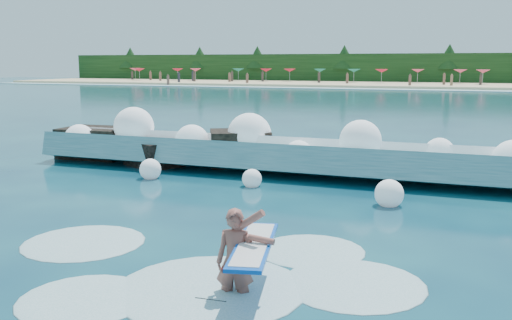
% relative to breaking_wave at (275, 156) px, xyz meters
% --- Properties ---
extents(ground, '(200.00, 200.00, 0.00)m').
position_rel_breaking_wave_xyz_m(ground, '(-0.33, -6.69, -0.50)').
color(ground, '#082B42').
rests_on(ground, ground).
extents(beach, '(140.00, 20.00, 0.40)m').
position_rel_breaking_wave_xyz_m(beach, '(-0.33, 71.31, -0.30)').
color(beach, tan).
rests_on(beach, ground).
extents(wet_band, '(140.00, 5.00, 0.08)m').
position_rel_breaking_wave_xyz_m(wet_band, '(-0.33, 60.31, -0.46)').
color(wet_band, silver).
rests_on(wet_band, ground).
extents(treeline, '(140.00, 4.00, 5.00)m').
position_rel_breaking_wave_xyz_m(treeline, '(-0.33, 81.31, 2.00)').
color(treeline, black).
rests_on(treeline, ground).
extents(breaking_wave, '(16.47, 2.63, 1.42)m').
position_rel_breaking_wave_xyz_m(breaking_wave, '(0.00, 0.00, 0.00)').
color(breaking_wave, teal).
rests_on(breaking_wave, ground).
extents(rock_cluster, '(8.24, 3.42, 1.41)m').
position_rel_breaking_wave_xyz_m(rock_cluster, '(-4.60, 0.30, -0.05)').
color(rock_cluster, black).
rests_on(rock_cluster, ground).
extents(surfer_with_board, '(1.12, 2.85, 1.63)m').
position_rel_breaking_wave_xyz_m(surfer_with_board, '(2.85, -9.68, 0.11)').
color(surfer_with_board, brown).
rests_on(surfer_with_board, ground).
extents(wave_spray, '(15.47, 4.99, 2.00)m').
position_rel_breaking_wave_xyz_m(wave_spray, '(-0.72, -0.06, 0.46)').
color(wave_spray, white).
rests_on(wave_spray, ground).
extents(surf_foam, '(8.57, 5.43, 0.15)m').
position_rel_breaking_wave_xyz_m(surf_foam, '(2.16, -9.09, -0.50)').
color(surf_foam, silver).
rests_on(surf_foam, ground).
extents(beach_umbrellas, '(109.87, 6.69, 0.50)m').
position_rel_breaking_wave_xyz_m(beach_umbrellas, '(0.04, 73.58, 1.75)').
color(beach_umbrellas, '#EC456A').
rests_on(beach_umbrellas, ground).
extents(beachgoers, '(102.52, 11.96, 1.88)m').
position_rel_breaking_wave_xyz_m(beachgoers, '(6.89, 69.16, 0.62)').
color(beachgoers, '#3F332D').
rests_on(beachgoers, ground).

